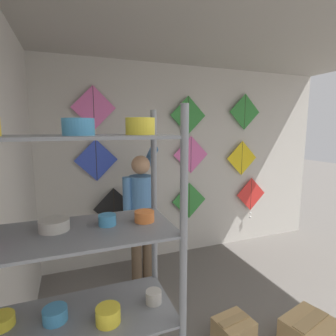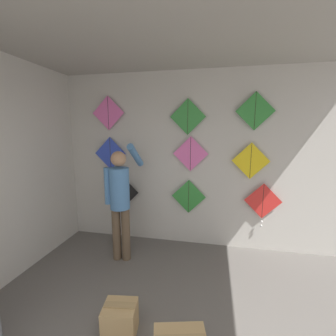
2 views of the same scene
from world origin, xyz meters
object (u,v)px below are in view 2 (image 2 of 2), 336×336
shopkeeper (120,196)px  kite_4 (191,154)px  kite_1 (189,197)px  kite_2 (263,203)px  cardboard_box_spare (120,320)px  kite_0 (123,192)px  kite_3 (110,153)px  kite_8 (255,111)px  kite_6 (108,113)px  kite_5 (251,161)px  kite_7 (188,117)px

shopkeeper → kite_4: 1.25m
kite_1 → kite_2: size_ratio=0.80×
cardboard_box_spare → kite_0: kite_0 is taller
kite_0 → kite_4: 1.34m
kite_3 → kite_4: 1.36m
kite_0 → kite_4: kite_4 is taller
kite_8 → kite_6: bearing=180.0°
shopkeeper → kite_6: size_ratio=3.10×
shopkeeper → kite_4: (0.93, 0.62, 0.56)m
kite_0 → shopkeeper: bearing=-70.6°
kite_8 → kite_1: bearing=180.0°
kite_4 → kite_3: bearing=180.0°
kite_0 → kite_5: (2.06, 0.00, 0.60)m
kite_6 → kite_8: bearing=0.0°
kite_0 → kite_8: 2.46m
shopkeeper → kite_7: size_ratio=3.10×
kite_0 → kite_1: 1.13m
kite_4 → kite_6: size_ratio=1.00×
kite_6 → kite_8: size_ratio=1.00×
cardboard_box_spare → kite_2: 2.48m
kite_4 → kite_8: (0.92, 0.00, 0.64)m
kite_6 → kite_8: 2.29m
kite_1 → kite_6: 1.90m
kite_1 → kite_8: kite_8 is taller
shopkeeper → kite_3: size_ratio=3.10×
kite_4 → kite_7: kite_7 is taller
shopkeeper → kite_1: 1.11m
kite_0 → kite_2: bearing=-0.0°
kite_1 → kite_2: kite_1 is taller
kite_3 → shopkeeper: bearing=-55.6°
shopkeeper → kite_2: 2.15m
shopkeeper → kite_3: (-0.43, 0.62, 0.54)m
kite_3 → kite_4: (1.36, 0.00, 0.02)m
cardboard_box_spare → kite_7: kite_7 is taller
shopkeeper → kite_7: (0.88, 0.62, 1.13)m
kite_1 → kite_8: bearing=0.0°
shopkeeper → kite_1: (0.91, 0.62, -0.14)m
kite_0 → kite_2: (2.27, -0.00, -0.04)m
kite_2 → kite_3: (-2.48, 0.00, 0.70)m
kite_3 → kite_6: 0.67m
kite_5 → kite_8: size_ratio=1.00×
kite_0 → kite_1: size_ratio=1.00×
kite_1 → kite_5: size_ratio=1.00×
kite_4 → kite_7: 0.57m
kite_4 → kite_6: bearing=180.0°
kite_4 → kite_8: 1.12m
cardboard_box_spare → kite_6: bearing=116.9°
cardboard_box_spare → kite_8: (1.37, 1.82, 2.01)m
kite_3 → cardboard_box_spare: bearing=-63.3°
shopkeeper → kite_6: kite_6 is taller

